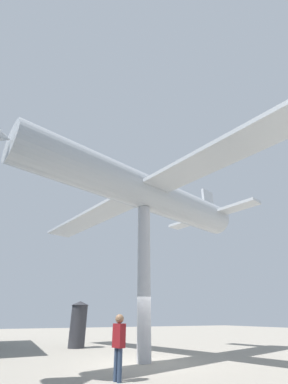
# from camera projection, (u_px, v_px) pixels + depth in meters

# --- Properties ---
(ground_plane) EXTENTS (80.00, 80.00, 0.00)m
(ground_plane) POSITION_uv_depth(u_px,v_px,m) (144.00, 363.00, 10.42)
(ground_plane) COLOR gray
(support_pylon_central) EXTENTS (0.61, 0.61, 6.81)m
(support_pylon_central) POSITION_uv_depth(u_px,v_px,m) (144.00, 276.00, 11.91)
(support_pylon_central) COLOR #B7B7BC
(support_pylon_central) RESTS_ON ground_plane
(suspended_airplane) EXTENTS (20.84, 15.45, 2.97)m
(suspended_airplane) POSITION_uv_depth(u_px,v_px,m) (140.00, 190.00, 13.65)
(suspended_airplane) COLOR #B2B7BC
(suspended_airplane) RESTS_ON support_pylon_central
(visitor_person) EXTENTS (0.44, 0.32, 1.77)m
(visitor_person) POSITION_uv_depth(u_px,v_px,m) (119.00, 341.00, 7.84)
(visitor_person) COLOR #2D3D56
(visitor_person) RESTS_ON ground_plane
(info_kiosk) EXTENTS (1.14, 1.14, 2.62)m
(info_kiosk) POSITION_uv_depth(u_px,v_px,m) (78.00, 323.00, 16.07)
(info_kiosk) COLOR #333338
(info_kiosk) RESTS_ON ground_plane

